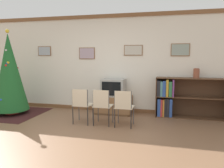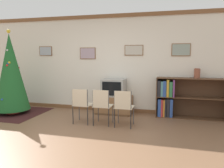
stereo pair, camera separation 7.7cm
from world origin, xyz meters
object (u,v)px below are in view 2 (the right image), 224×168
Objects in this scene: tv_console at (114,105)px; folding_chair_right at (123,106)px; folding_chair_center at (102,105)px; bookshelf at (178,98)px; television at (114,87)px; folding_chair_left at (82,104)px; christmas_tree at (11,72)px; vase at (197,73)px.

folding_chair_right is (0.49, -1.06, 0.23)m from tv_console.
bookshelf is at bearing 34.47° from folding_chair_center.
folding_chair_center is 0.49m from folding_chair_right.
bookshelf reaches higher than television.
folding_chair_left is 1.00× the size of folding_chair_center.
television is (2.69, 0.67, -0.41)m from christmas_tree.
christmas_tree is at bearing -171.06° from vase.
christmas_tree is 9.23× the size of vase.
bookshelf is at bearing 44.29° from folding_chair_right.
bookshelf is 7.17× the size of vase.
television is 0.35× the size of bookshelf.
folding_chair_center is 3.36× the size of vase.
bookshelf is (1.66, 0.08, 0.25)m from tv_console.
television is at bearing -177.74° from vase.
folding_chair_right is at bearing -65.16° from tv_console.
tv_console is at bearing 114.84° from folding_chair_right.
folding_chair_center is (2.69, -0.39, -0.65)m from christmas_tree.
christmas_tree is 2.91m from tv_console.
vase is at bearing 35.46° from folding_chair_right.
folding_chair_center is (0.49, 0.00, 0.00)m from folding_chair_left.
bookshelf is (2.15, 1.14, 0.02)m from folding_chair_left.
folding_chair_right is (0.98, 0.00, 0.00)m from folding_chair_left.
television is 2.52× the size of vase.
tv_console is at bearing -177.31° from bookshelf.
vase is at bearing 23.82° from folding_chair_left.
folding_chair_left is at bearing 180.00° from folding_chair_center.
vase is at bearing 8.94° from christmas_tree.
tv_console is 4.04× the size of vase.
television reaches higher than tv_console.
television is (0.00, -0.00, 0.47)m from tv_console.
folding_chair_center is 1.00× the size of folding_chair_right.
folding_chair_left is 2.91m from vase.
television is 0.75× the size of folding_chair_center.
christmas_tree is at bearing 171.76° from folding_chair_center.
folding_chair_left is (2.20, -0.39, -0.65)m from christmas_tree.
folding_chair_right is 2.08m from vase.
folding_chair_right is at bearing -135.71° from bookshelf.
tv_console is at bearing 14.03° from christmas_tree.
folding_chair_center is 2.48m from vase.
vase is at bearing 2.19° from tv_console.
vase is at bearing 2.26° from television.
folding_chair_right is at bearing -144.54° from vase.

